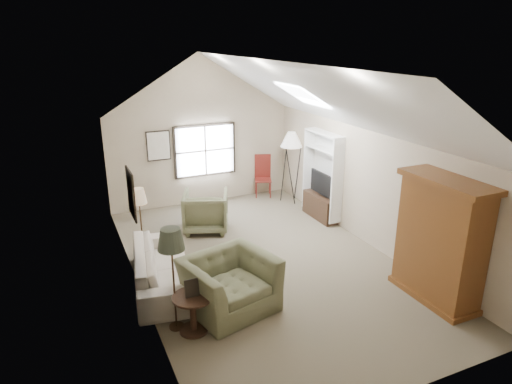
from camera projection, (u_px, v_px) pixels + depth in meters
name	position (u px, v px, depth m)	size (l,w,h in m)	color
room_shell	(265.00, 105.00, 8.27)	(5.01, 8.01, 4.00)	#695F4B
window	(205.00, 150.00, 12.30)	(1.72, 0.08, 1.42)	black
skylight	(303.00, 95.00, 9.55)	(0.80, 1.20, 0.52)	white
wall_art	(146.00, 168.00, 9.70)	(1.97, 3.71, 0.88)	black
armoire	(440.00, 241.00, 7.74)	(0.60, 1.50, 2.20)	brown
tv_alcove	(322.00, 174.00, 11.24)	(0.32, 1.30, 2.10)	white
media_console	(320.00, 207.00, 11.51)	(0.34, 1.18, 0.60)	#382316
tv_panel	(321.00, 183.00, 11.30)	(0.05, 0.90, 0.55)	black
sofa	(162.00, 267.00, 8.40)	(2.50, 0.98, 0.73)	beige
armchair_near	(230.00, 284.00, 7.63)	(1.42, 1.24, 0.92)	#5F5F42
armchair_far	(206.00, 211.00, 10.75)	(1.01, 1.04, 0.95)	#6A6E4D
coffee_table	(205.00, 271.00, 8.56)	(0.83, 0.46, 0.42)	#3D2D19
bowl	(205.00, 259.00, 8.49)	(0.20, 0.20, 0.05)	#3B2018
side_table	(193.00, 314.00, 7.07)	(0.63, 0.63, 0.63)	#3D2319
side_chair	(263.00, 176.00, 12.98)	(0.46, 0.46, 1.18)	maroon
tripod_lamp	(291.00, 167.00, 12.41)	(0.58, 0.58, 2.00)	silver
dark_lamp	(174.00, 279.00, 6.98)	(0.42, 0.42, 1.74)	#25291D
tan_lamp	(141.00, 224.00, 9.24)	(0.31, 0.31, 1.57)	tan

